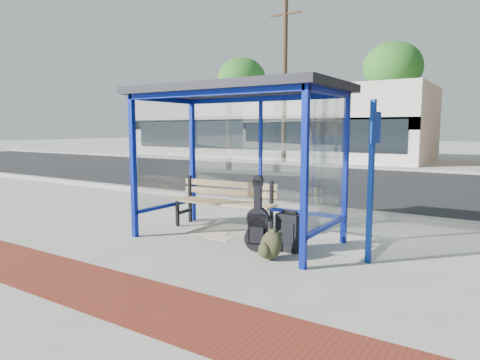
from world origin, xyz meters
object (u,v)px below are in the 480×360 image
Objects in this scene: suitcase at (289,232)px; backpack at (270,246)px; guitar_bag at (258,225)px; bench at (225,200)px.

backpack is at bearing -88.93° from suitcase.
guitar_bag is 0.47m from suitcase.
bench is 4.67× the size of backpack.
guitar_bag reaches higher than suitcase.
backpack is (-0.03, -0.50, -0.08)m from suitcase.
bench is at bearing 163.36° from backpack.
bench is 1.55m from guitar_bag.
guitar_bag is (1.23, -0.93, -0.12)m from bench.
bench reaches higher than backpack.
suitcase is at bearing -27.86° from bench.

